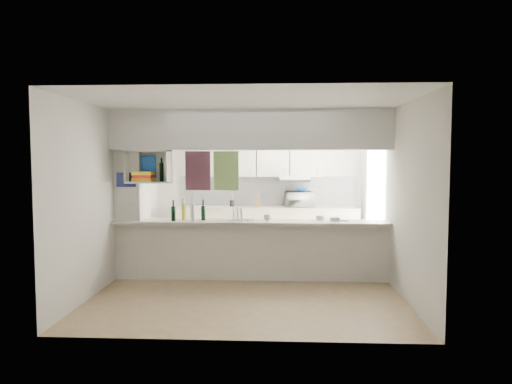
# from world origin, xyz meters

# --- Properties ---
(floor) EXTENTS (4.80, 4.80, 0.00)m
(floor) POSITION_xyz_m (0.00, 0.00, 0.00)
(floor) COLOR #8C7651
(floor) RESTS_ON ground
(ceiling) EXTENTS (4.80, 4.80, 0.00)m
(ceiling) POSITION_xyz_m (0.00, 0.00, 2.60)
(ceiling) COLOR white
(ceiling) RESTS_ON wall_back
(wall_back) EXTENTS (4.20, 0.00, 4.20)m
(wall_back) POSITION_xyz_m (0.00, 2.40, 1.30)
(wall_back) COLOR silver
(wall_back) RESTS_ON floor
(wall_left) EXTENTS (0.00, 4.80, 4.80)m
(wall_left) POSITION_xyz_m (-2.10, 0.00, 1.30)
(wall_left) COLOR silver
(wall_left) RESTS_ON floor
(wall_right) EXTENTS (0.00, 4.80, 4.80)m
(wall_right) POSITION_xyz_m (2.10, 0.00, 1.30)
(wall_right) COLOR silver
(wall_right) RESTS_ON floor
(servery_partition) EXTENTS (4.20, 0.50, 2.60)m
(servery_partition) POSITION_xyz_m (-0.17, 0.00, 1.66)
(servery_partition) COLOR silver
(servery_partition) RESTS_ON floor
(cubby_shelf) EXTENTS (0.65, 0.35, 0.50)m
(cubby_shelf) POSITION_xyz_m (-1.57, -0.06, 1.71)
(cubby_shelf) COLOR white
(cubby_shelf) RESTS_ON bulkhead
(kitchen_run) EXTENTS (3.60, 0.63, 2.24)m
(kitchen_run) POSITION_xyz_m (0.16, 2.14, 0.83)
(kitchen_run) COLOR beige
(kitchen_run) RESTS_ON floor
(microwave) EXTENTS (0.61, 0.47, 0.30)m
(microwave) POSITION_xyz_m (0.85, 2.12, 1.07)
(microwave) COLOR white
(microwave) RESTS_ON bench_top
(bowl) EXTENTS (0.25, 0.25, 0.06)m
(bowl) POSITION_xyz_m (0.88, 2.14, 1.25)
(bowl) COLOR #0D4095
(bowl) RESTS_ON microwave
(dish_rack) EXTENTS (0.44, 0.36, 0.21)m
(dish_rack) POSITION_xyz_m (-0.16, -0.03, 1.00)
(dish_rack) COLOR silver
(dish_rack) RESTS_ON breakfast_bar
(cup) EXTENTS (0.15, 0.15, 0.09)m
(cup) POSITION_xyz_m (0.26, -0.08, 0.98)
(cup) COLOR white
(cup) RESTS_ON dish_rack
(wine_bottles) EXTENTS (0.52, 0.15, 0.36)m
(wine_bottles) POSITION_xyz_m (-0.96, -0.03, 1.05)
(wine_bottles) COLOR black
(wine_bottles) RESTS_ON breakfast_bar
(plastic_tubs) EXTENTS (0.49, 0.22, 0.07)m
(plastic_tubs) POSITION_xyz_m (1.17, 0.07, 0.95)
(plastic_tubs) COLOR silver
(plastic_tubs) RESTS_ON breakfast_bar
(utensil_jar) EXTENTS (0.09, 0.09, 0.13)m
(utensil_jar) POSITION_xyz_m (-0.50, 2.15, 0.98)
(utensil_jar) COLOR black
(utensil_jar) RESTS_ON bench_top
(knife_block) EXTENTS (0.10, 0.08, 0.20)m
(knife_block) POSITION_xyz_m (0.00, 2.18, 1.02)
(knife_block) COLOR brown
(knife_block) RESTS_ON bench_top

